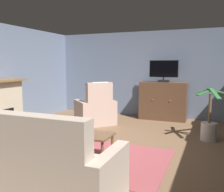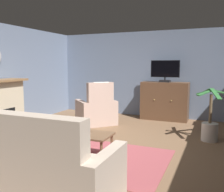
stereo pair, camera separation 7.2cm
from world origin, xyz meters
name	(u,v)px [view 2 (the right image)]	position (x,y,z in m)	size (l,w,h in m)	color
ground_plane	(112,151)	(0.00, 0.00, -0.02)	(6.72, 7.05, 0.04)	brown
wall_back	(155,74)	(0.00, 3.28, 1.28)	(6.72, 0.10, 2.55)	slate
rug_central	(105,159)	(0.07, -0.48, 0.01)	(2.05, 1.71, 0.01)	#9E474C
tv_cabinet	(165,102)	(0.37, 2.93, 0.52)	(1.31, 0.54, 1.08)	#402A1C
television	(165,71)	(0.37, 2.87, 1.40)	(0.80, 0.20, 0.61)	black
coffee_table	(85,136)	(-0.27, -0.55, 0.37)	(0.92, 0.51, 0.43)	brown
tv_remote	(85,135)	(-0.18, -0.70, 0.44)	(0.17, 0.05, 0.02)	black
folded_newspaper	(78,130)	(-0.47, -0.45, 0.43)	(0.30, 0.22, 0.01)	silver
sofa_floral	(35,168)	(-0.22, -1.86, 0.35)	(1.97, 0.86, 1.06)	#C6B29E
armchair_in_far_corner	(97,111)	(-1.15, 1.66, 0.35)	(1.23, 1.24, 1.14)	#BC9E8E
potted_plant_leafy_by_curtain	(210,127)	(1.64, 1.28, 0.29)	(0.77, 0.95, 1.10)	beige
cat	(55,132)	(-1.49, 0.28, 0.11)	(0.22, 0.73, 0.23)	beige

